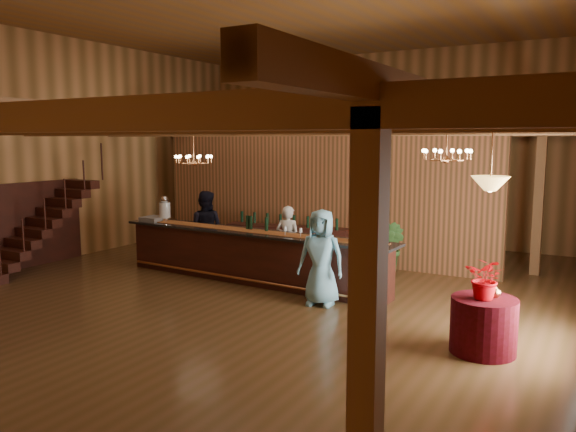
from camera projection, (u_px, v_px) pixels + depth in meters
The scene contains 27 objects.
floor at pixel (256, 295), 10.90m from camera, with size 14.00×14.00×0.00m, color #4D351A.
ceiling at pixel (253, 0), 10.15m from camera, with size 14.00×14.00×0.00m, color brown.
wall_back at pixel (385, 148), 16.54m from camera, with size 12.00×0.10×5.50m, color #BD8149.
wall_left at pixel (46, 149), 13.49m from camera, with size 0.10×14.00×5.50m, color #BD8149.
beam_grid at pixel (269, 126), 10.90m from camera, with size 11.90×13.90×0.39m.
support_posts at pixel (240, 216), 10.26m from camera, with size 9.20×10.20×3.20m.
partition_wall at pixel (315, 198), 13.94m from camera, with size 9.00×0.18×3.10m, color brown.
staircase at pixel (38, 227), 12.83m from camera, with size 1.00×2.80×2.00m.
backroom_boxes at pixel (354, 228), 15.70m from camera, with size 4.10×0.60×1.10m.
tasting_bar at pixel (251, 256), 11.84m from camera, with size 6.55×1.14×1.10m.
beverage_dispenser at pixel (165, 209), 13.12m from camera, with size 0.26×0.26×0.60m.
glass_rack_tray at pixel (154, 219), 13.20m from camera, with size 0.50×0.50×0.10m, color gray.
raffle_drum at pixel (366, 235), 10.28m from camera, with size 0.34×0.24×0.30m.
bar_bottle_0 at pixel (247, 222), 11.94m from camera, with size 0.07×0.07×0.30m, color black.
bar_bottle_1 at pixel (251, 223), 11.89m from camera, with size 0.07×0.07×0.30m, color black.
bar_bottle_2 at pixel (266, 224), 11.68m from camera, with size 0.07×0.07×0.30m, color black.
backbar_shelf at pixel (287, 243), 13.91m from camera, with size 3.10×0.48×0.87m, color #401710.
round_table at pixel (483, 325), 7.90m from camera, with size 0.91×0.91×0.79m, color #490513.
chandelier_left at pixel (194, 159), 12.29m from camera, with size 0.80×0.80×0.79m.
chandelier_right at pixel (447, 154), 9.19m from camera, with size 0.80×0.80×0.60m.
pendant_lamp at pixel (490, 183), 7.62m from camera, with size 0.52×0.52×0.90m.
bartender at pixel (288, 241), 12.33m from camera, with size 0.57×0.37×1.56m, color silver.
staff_second at pixel (205, 229), 13.18m from camera, with size 0.88×0.68×1.80m, color black.
guest at pixel (321, 257), 10.14m from camera, with size 0.86×0.56×1.75m, color #7CC0D8.
floor_plant at pixel (390, 247), 12.48m from camera, with size 0.67×0.54×1.21m, color #356329.
table_flowers at pixel (486, 278), 7.74m from camera, with size 0.54×0.46×0.60m, color #C1040C.
table_vase at pixel (495, 287), 7.87m from camera, with size 0.15×0.15×0.31m, color #CE834D.
Camera 1 is at (5.83, -8.86, 3.00)m, focal length 35.00 mm.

